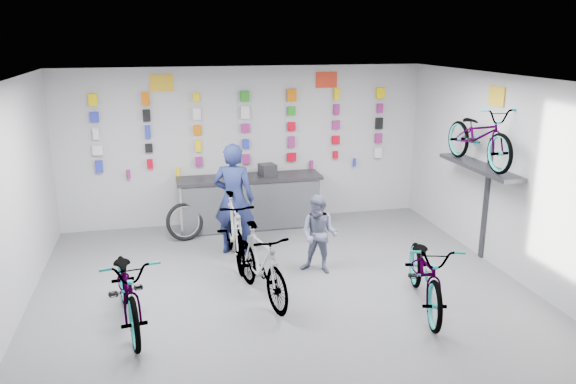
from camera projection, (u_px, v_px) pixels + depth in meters
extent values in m
plane|color=#4C4C51|center=(294.00, 314.00, 7.43)|extent=(8.00, 8.00, 0.00)
plane|color=white|center=(295.00, 84.00, 6.62)|extent=(8.00, 8.00, 0.00)
plane|color=#B7B7BA|center=(245.00, 146.00, 10.77)|extent=(7.00, 0.00, 7.00)
plane|color=#B7B7BA|center=(539.00, 189.00, 7.79)|extent=(0.00, 8.00, 8.00)
cube|color=black|center=(250.00, 205.00, 10.64)|extent=(2.60, 0.60, 0.90)
cube|color=silver|center=(253.00, 208.00, 10.35)|extent=(2.60, 0.02, 0.90)
cube|color=silver|center=(181.00, 213.00, 10.07)|extent=(0.04, 0.04, 0.96)
cube|color=silver|center=(320.00, 203.00, 10.63)|extent=(0.04, 0.04, 0.96)
cube|color=black|center=(250.00, 178.00, 10.50)|extent=(2.70, 0.66, 0.06)
cube|color=#232EA9|center=(99.00, 166.00, 10.19)|extent=(0.13, 0.06, 0.22)
cube|color=#BF0117|center=(150.00, 164.00, 10.38)|extent=(0.10, 0.06, 0.17)
cube|color=#871D63|center=(199.00, 162.00, 10.58)|extent=(0.13, 0.06, 0.17)
cube|color=#871D63|center=(246.00, 159.00, 10.78)|extent=(0.14, 0.06, 0.19)
cube|color=#BF0117|center=(292.00, 157.00, 10.97)|extent=(0.17, 0.06, 0.16)
cube|color=#BF0117|center=(335.00, 155.00, 11.17)|extent=(0.10, 0.06, 0.15)
cube|color=silver|center=(378.00, 153.00, 11.36)|extent=(0.15, 0.06, 0.20)
cube|color=silver|center=(98.00, 150.00, 10.11)|extent=(0.18, 0.06, 0.18)
cube|color=black|center=(149.00, 148.00, 10.30)|extent=(0.13, 0.06, 0.16)
cube|color=yellow|center=(198.00, 146.00, 10.50)|extent=(0.10, 0.06, 0.22)
cube|color=#232EA9|center=(246.00, 144.00, 10.70)|extent=(0.12, 0.06, 0.18)
cube|color=#871D63|center=(292.00, 142.00, 10.89)|extent=(0.12, 0.06, 0.21)
cube|color=#BF0117|center=(336.00, 140.00, 11.09)|extent=(0.15, 0.06, 0.16)
cube|color=#871D63|center=(378.00, 138.00, 11.28)|extent=(0.14, 0.06, 0.19)
cube|color=silver|center=(96.00, 134.00, 10.03)|extent=(0.11, 0.06, 0.21)
cube|color=#232EA9|center=(148.00, 132.00, 10.22)|extent=(0.10, 0.06, 0.23)
cube|color=#CE5C02|center=(197.00, 130.00, 10.42)|extent=(0.14, 0.06, 0.17)
cube|color=#871D63|center=(245.00, 128.00, 10.61)|extent=(0.15, 0.06, 0.16)
cube|color=#BF0117|center=(292.00, 127.00, 10.81)|extent=(0.15, 0.06, 0.17)
cube|color=#871D63|center=(336.00, 125.00, 11.01)|extent=(0.15, 0.06, 0.17)
cube|color=black|center=(379.00, 123.00, 11.20)|extent=(0.14, 0.06, 0.23)
cube|color=#232EA9|center=(94.00, 117.00, 9.94)|extent=(0.15, 0.06, 0.18)
cube|color=black|center=(147.00, 115.00, 10.14)|extent=(0.13, 0.06, 0.22)
cube|color=silver|center=(197.00, 114.00, 10.34)|extent=(0.14, 0.06, 0.21)
cube|color=silver|center=(245.00, 112.00, 10.53)|extent=(0.16, 0.06, 0.23)
cube|color=#23821A|center=(292.00, 111.00, 10.73)|extent=(0.15, 0.06, 0.17)
cube|color=#871D63|center=(337.00, 110.00, 10.92)|extent=(0.11, 0.06, 0.21)
cube|color=#871D63|center=(380.00, 108.00, 11.12)|extent=(0.12, 0.06, 0.18)
cube|color=yellow|center=(93.00, 100.00, 9.86)|extent=(0.15, 0.06, 0.21)
cube|color=#CE5C02|center=(145.00, 99.00, 10.06)|extent=(0.13, 0.06, 0.24)
cube|color=yellow|center=(196.00, 97.00, 10.25)|extent=(0.11, 0.06, 0.16)
cube|color=#23821A|center=(245.00, 96.00, 10.45)|extent=(0.16, 0.06, 0.20)
cube|color=#CE5C02|center=(292.00, 95.00, 10.65)|extent=(0.18, 0.06, 0.23)
cube|color=yellow|center=(337.00, 94.00, 10.84)|extent=(0.11, 0.06, 0.22)
cube|color=yellow|center=(380.00, 93.00, 11.04)|extent=(0.17, 0.06, 0.21)
cylinder|color=#871D63|center=(128.00, 174.00, 10.33)|extent=(0.07, 0.07, 0.16)
cylinder|color=yellow|center=(178.00, 172.00, 10.52)|extent=(0.07, 0.07, 0.16)
cylinder|color=black|center=(267.00, 167.00, 10.89)|extent=(0.07, 0.07, 0.16)
cylinder|color=#871D63|center=(311.00, 165.00, 11.09)|extent=(0.07, 0.07, 0.16)
cylinder|color=#232EA9|center=(355.00, 162.00, 11.28)|extent=(0.07, 0.07, 0.16)
cube|color=#333338|center=(479.00, 167.00, 8.86)|extent=(0.38, 1.90, 0.06)
cube|color=#333338|center=(486.00, 199.00, 9.04)|extent=(0.04, 0.10, 2.00)
cube|color=gold|center=(162.00, 83.00, 10.10)|extent=(0.42, 0.02, 0.30)
cube|color=red|center=(326.00, 80.00, 10.77)|extent=(0.42, 0.02, 0.30)
cube|color=gold|center=(497.00, 96.00, 8.59)|extent=(0.02, 0.40, 0.30)
imported|color=gray|center=(128.00, 287.00, 7.02)|extent=(0.98, 2.05, 1.03)
imported|color=gray|center=(261.00, 264.00, 7.73)|extent=(0.86, 1.79, 1.04)
imported|color=gray|center=(426.00, 272.00, 7.49)|extent=(1.15, 2.05, 1.02)
imported|color=gray|center=(234.00, 229.00, 8.98)|extent=(0.55, 1.85, 1.11)
imported|color=gray|center=(479.00, 135.00, 8.71)|extent=(0.63, 1.80, 0.95)
imported|color=#1A224E|center=(234.00, 199.00, 9.27)|extent=(0.80, 0.67, 1.88)
imported|color=slate|center=(319.00, 234.00, 8.58)|extent=(0.76, 0.72, 1.23)
torus|color=black|center=(185.00, 222.00, 10.04)|extent=(0.73, 0.44, 0.68)
torus|color=silver|center=(185.00, 222.00, 10.04)|extent=(0.59, 0.33, 0.55)
cube|color=black|center=(267.00, 170.00, 10.53)|extent=(0.33, 0.35, 0.22)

